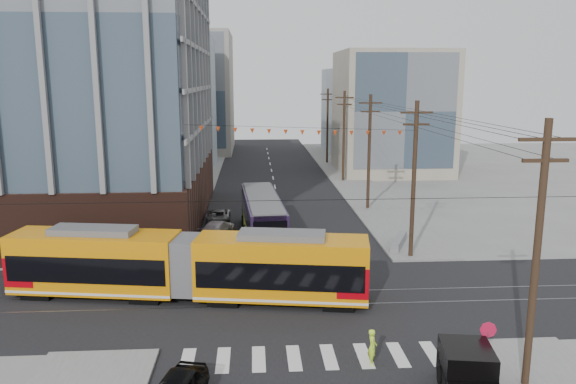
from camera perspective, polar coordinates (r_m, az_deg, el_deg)
The scene contains 16 objects.
ground at distance 29.26m, azimuth 1.78°, elevation -13.71°, with size 160.00×160.00×0.00m, color slate.
office_building at distance 53.08m, azimuth -25.75°, elevation 12.36°, with size 30.00×25.00×28.60m, color #381E16.
bg_bldg_nw_near at distance 79.76m, azimuth -14.23°, elevation 8.65°, with size 18.00×16.00×18.00m, color #8C99A5.
bg_bldg_ne_near at distance 76.77m, azimuth 10.46°, elevation 7.96°, with size 14.00×14.00×16.00m, color gray.
bg_bldg_nw_far at distance 99.05m, azimuth -10.42°, elevation 9.87°, with size 16.00×18.00×20.00m, color gray.
bg_bldg_ne_far at distance 96.73m, azimuth 8.73°, elevation 8.11°, with size 16.00×16.00×14.00m, color #8C99A5.
utility_pole_near at distance 24.19m, azimuth 23.91°, elevation -6.24°, with size 0.30×0.30×11.00m, color black.
utility_pole_far at distance 83.39m, azimuth 4.03°, elevation 6.66°, with size 0.30×0.30×11.00m, color black.
streetcar at distance 32.74m, azimuth -10.21°, elevation -7.38°, with size 20.47×2.88×3.94m, color orange, non-canonical shape.
city_bus at distance 44.17m, azimuth -2.61°, elevation -2.55°, with size 2.69×12.42×3.52m, color #241635, non-canonical shape.
parked_car_silver at distance 40.81m, azimuth -7.17°, elevation -5.28°, with size 1.58×4.54×1.49m, color #979CA5.
parked_car_white at distance 45.00m, azimuth -7.18°, elevation -3.77°, with size 1.94×4.78×1.39m, color #BAADB0.
parked_car_grey at distance 49.73m, azimuth -7.06°, elevation -2.38°, with size 2.06×4.46×1.24m, color #595959.
pedestrian at distance 25.93m, azimuth 8.56°, elevation -15.30°, with size 0.60×0.39×1.65m, color #CBFB31.
stop_sign at distance 25.97m, azimuth 19.52°, elevation -15.00°, with size 0.70×0.70×2.32m, color #C2133A, non-canonical shape.
jersey_barrier at distance 42.99m, azimuth 11.19°, elevation -5.03°, with size 0.90×3.99×0.80m, color gray.
Camera 1 is at (-2.56, -26.36, 12.45)m, focal length 35.00 mm.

